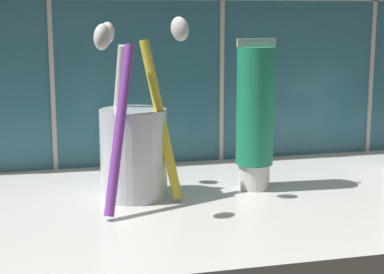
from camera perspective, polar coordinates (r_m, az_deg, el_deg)
The scene contains 3 objects.
sink_counter at distance 62.86cm, azimuth 5.04°, elevation -6.24°, with size 78.35×32.82×2.00cm, color silver.
toothbrush_cup at distance 61.38cm, azimuth -5.22°, elevation -0.88°, with size 9.78×13.61×17.42cm.
toothpaste_tube at distance 64.08cm, azimuth 5.62°, elevation 1.91°, with size 3.92×3.73×15.10cm.
Camera 1 is at (-19.96, -56.55, 19.84)cm, focal length 60.00 mm.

